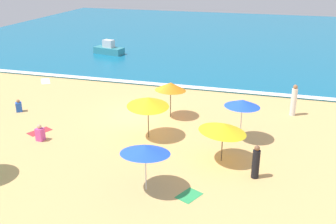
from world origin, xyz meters
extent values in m
plane|color=#E5B26B|center=(0.00, 0.00, 0.00)|extent=(60.00, 60.00, 0.00)
cube|color=#146B93|center=(0.00, 28.00, 0.05)|extent=(60.00, 44.00, 0.10)
cube|color=white|center=(0.00, 6.30, 0.10)|extent=(57.00, 0.70, 0.01)
cylinder|color=#4C3823|center=(1.41, -2.74, 1.11)|extent=(0.05, 0.05, 2.23)
cone|color=yellow|center=(1.41, -2.74, 2.03)|extent=(3.10, 3.11, 0.67)
cylinder|color=#4C3823|center=(1.73, 0.42, 1.06)|extent=(0.05, 0.05, 2.12)
cone|color=orange|center=(1.73, 0.42, 1.94)|extent=(2.63, 2.63, 0.56)
cylinder|color=silver|center=(2.99, -7.67, 0.98)|extent=(0.05, 0.05, 1.97)
cone|color=blue|center=(2.99, -7.67, 1.86)|extent=(2.06, 2.08, 0.55)
cylinder|color=silver|center=(6.15, -1.71, 1.10)|extent=(0.05, 0.05, 2.21)
cone|color=blue|center=(6.15, -1.71, 2.07)|extent=(2.60, 2.60, 0.42)
cylinder|color=#4C3823|center=(5.58, -4.27, 0.92)|extent=(0.05, 0.05, 1.85)
cone|color=yellow|center=(5.58, -4.27, 1.70)|extent=(2.92, 2.90, 0.62)
cube|color=blue|center=(-7.64, -1.37, 0.30)|extent=(0.50, 0.50, 0.59)
sphere|color=#9E6B47|center=(-7.64, -1.37, 0.69)|extent=(0.21, 0.21, 0.21)
cylinder|color=black|center=(7.23, -5.40, 0.66)|extent=(0.46, 0.46, 1.32)
sphere|color=brown|center=(7.23, -5.40, 1.42)|extent=(0.24, 0.24, 0.24)
cube|color=#D84CA5|center=(-3.95, -4.69, 0.34)|extent=(0.40, 0.40, 0.68)
sphere|color=#DBA884|center=(-3.95, -4.69, 0.78)|extent=(0.24, 0.24, 0.24)
cylinder|color=white|center=(8.82, 2.78, 0.85)|extent=(0.43, 0.43, 1.70)
sphere|color=#9E6B47|center=(8.82, 2.78, 1.82)|extent=(0.27, 0.27, 0.27)
cube|color=red|center=(-4.65, -3.74, 0.01)|extent=(1.14, 1.42, 0.01)
cube|color=green|center=(4.81, -7.61, 0.01)|extent=(1.08, 1.21, 0.01)
cube|color=white|center=(-9.74, 4.87, 0.01)|extent=(1.46, 1.69, 0.01)
cube|color=teal|center=(-8.72, 14.68, 0.43)|extent=(3.19, 1.75, 0.65)
cube|color=silver|center=(-8.72, 14.68, 1.12)|extent=(1.18, 0.90, 0.74)
camera|label=1|loc=(7.82, -21.00, 8.96)|focal=42.31mm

